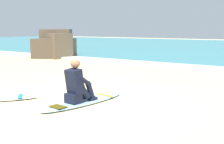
% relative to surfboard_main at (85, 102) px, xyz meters
% --- Properties ---
extents(ground_plane, '(80.00, 80.00, 0.00)m').
position_rel_surfboard_main_xyz_m(ground_plane, '(-0.19, -0.07, -0.04)').
color(ground_plane, beige).
extents(breaking_foam, '(80.00, 0.90, 0.11)m').
position_rel_surfboard_main_xyz_m(breaking_foam, '(-0.19, 7.06, 0.02)').
color(breaking_foam, white).
rests_on(breaking_foam, ground).
extents(surfboard_main, '(0.77, 2.42, 0.08)m').
position_rel_surfboard_main_xyz_m(surfboard_main, '(0.00, 0.00, 0.00)').
color(surfboard_main, '#9ED1E5').
rests_on(surfboard_main, ground).
extents(surfer_seated, '(0.42, 0.73, 0.95)m').
position_rel_surfboard_main_xyz_m(surfer_seated, '(-0.02, -0.21, 0.40)').
color(surfer_seated, black).
rests_on(surfer_seated, surfboard_main).
extents(rock_outcrop_distant, '(3.11, 3.26, 1.59)m').
position_rel_surfboard_main_xyz_m(rock_outcrop_distant, '(-8.40, 7.43, 0.62)').
color(rock_outcrop_distant, brown).
rests_on(rock_outcrop_distant, ground).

